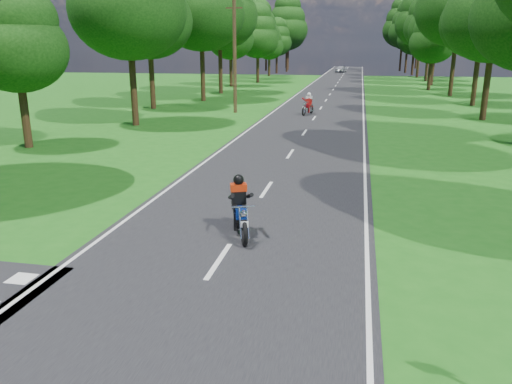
# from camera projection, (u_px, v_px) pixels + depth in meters

# --- Properties ---
(ground) EXTENTS (160.00, 160.00, 0.00)m
(ground) POSITION_uv_depth(u_px,v_px,m) (190.00, 304.00, 9.42)
(ground) COLOR #195814
(ground) RESTS_ON ground
(main_road) EXTENTS (7.00, 140.00, 0.02)m
(main_road) POSITION_uv_depth(u_px,v_px,m) (333.00, 90.00, 56.45)
(main_road) COLOR black
(main_road) RESTS_ON ground
(road_markings) EXTENTS (7.40, 140.00, 0.01)m
(road_markings) POSITION_uv_depth(u_px,v_px,m) (331.00, 91.00, 54.71)
(road_markings) COLOR silver
(road_markings) RESTS_ON main_road
(treeline) EXTENTS (40.00, 115.35, 14.78)m
(treeline) POSITION_uv_depth(u_px,v_px,m) (351.00, 18.00, 63.33)
(treeline) COLOR black
(treeline) RESTS_ON ground
(telegraph_pole) EXTENTS (1.20, 0.26, 8.00)m
(telegraph_pole) POSITION_uv_depth(u_px,v_px,m) (235.00, 56.00, 35.77)
(telegraph_pole) COLOR #382616
(telegraph_pole) RESTS_ON ground
(rider_near_blue) EXTENTS (1.24, 1.96, 1.55)m
(rider_near_blue) POSITION_uv_depth(u_px,v_px,m) (240.00, 206.00, 12.69)
(rider_near_blue) COLOR navy
(rider_near_blue) RESTS_ON main_road
(rider_far_red) EXTENTS (1.06, 1.97, 1.56)m
(rider_far_red) POSITION_uv_depth(u_px,v_px,m) (308.00, 104.00, 35.43)
(rider_far_red) COLOR maroon
(rider_far_red) RESTS_ON main_road
(distant_car) EXTENTS (2.36, 4.09, 1.31)m
(distant_car) POSITION_uv_depth(u_px,v_px,m) (341.00, 69.00, 94.36)
(distant_car) COLOR #AFB1B6
(distant_car) RESTS_ON main_road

